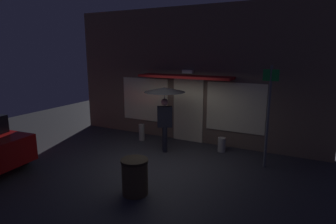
% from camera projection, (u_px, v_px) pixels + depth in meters
% --- Properties ---
extents(ground_plane, '(18.00, 18.00, 0.00)m').
position_uv_depth(ground_plane, '(158.00, 161.00, 8.15)').
color(ground_plane, '#2D2D33').
extents(building_facade, '(9.10, 1.00, 4.58)m').
position_uv_depth(building_facade, '(190.00, 77.00, 9.70)').
color(building_facade, brown).
rests_on(building_facade, ground).
extents(person_with_umbrella, '(1.27, 1.27, 2.04)m').
position_uv_depth(person_with_umbrella, '(165.00, 101.00, 8.67)').
color(person_with_umbrella, black).
rests_on(person_with_umbrella, ground).
extents(street_sign_post, '(0.40, 0.07, 2.77)m').
position_uv_depth(street_sign_post, '(268.00, 112.00, 7.44)').
color(street_sign_post, '#595B60').
rests_on(street_sign_post, ground).
extents(sidewalk_bollard, '(0.24, 0.24, 0.45)m').
position_uv_depth(sidewalk_bollard, '(222.00, 145.00, 8.91)').
color(sidewalk_bollard, '#9E998E').
rests_on(sidewalk_bollard, ground).
extents(sidewalk_bollard_2, '(0.20, 0.20, 0.58)m').
position_uv_depth(sidewalk_bollard_2, '(142.00, 132.00, 10.02)').
color(sidewalk_bollard_2, '#9E998E').
rests_on(sidewalk_bollard_2, ground).
extents(trash_bin, '(0.61, 0.61, 0.81)m').
position_uv_depth(trash_bin, '(135.00, 177.00, 6.22)').
color(trash_bin, '#473823').
rests_on(trash_bin, ground).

